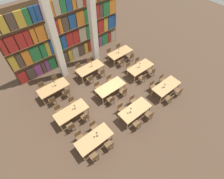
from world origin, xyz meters
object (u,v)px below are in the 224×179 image
object	(u,v)px
reading_table_1	(135,110)
chair_11	(162,79)
desk_lamp_3	(75,106)
chair_34	(131,57)
chair_27	(56,80)
chair_29	(79,68)
chair_6	(150,115)
chair_12	(71,127)
chair_17	(98,87)
chair_4	(138,125)
desk_lamp_0	(97,133)
desk_lamp_2	(165,85)
chair_2	(109,145)
chair_23	(138,62)
desk_lamp_5	(54,83)
desk_lamp_6	(91,63)
chair_10	(179,91)
reading_table_6	(53,88)
pillar_center	(93,27)
chair_1	(79,136)
reading_table_5	(140,68)
chair_19	(110,79)
chair_20	(142,78)
chair_30	(101,72)
chair_16	(111,100)
chair_22	(152,72)
chair_33	(110,53)
desk_lamp_7	(119,50)
reading_table_2	(166,86)
reading_table_0	(94,139)
chair_32	(121,62)
chair_14	(85,117)
chair_13	(59,110)
desk_lamp_1	(131,109)
chair_18	(123,92)
reading_table_8	(120,53)
chair_7	(133,100)
reading_table_4	(110,87)
chair_5	(121,108)
pillar_left	(56,43)
chair_21	(129,67)
chair_31	(90,62)
desk_lamp_4	(140,64)
chair_24	(52,100)
chair_25	(42,87)
chair_0	(95,157)
chair_8	(169,99)
chair_35	(119,48)
chair_3	(94,126)

from	to	relation	value
reading_table_1	chair_11	size ratio (longest dim) A/B	2.38
desk_lamp_3	chair_34	world-z (taller)	desk_lamp_3
chair_27	chair_29	xyz separation A→B (m)	(2.07, 0.04, 0.00)
chair_6	chair_12	size ratio (longest dim) A/B	1.00
chair_17	chair_4	bearing A→B (deg)	90.95
desk_lamp_0	desk_lamp_2	bearing A→B (deg)	-0.22
chair_2	chair_23	xyz separation A→B (m)	(6.26, 4.03, 0.00)
desk_lamp_5	desk_lamp_6	size ratio (longest dim) A/B	1.00
chair_10	reading_table_6	bearing A→B (deg)	140.07
chair_2	desk_lamp_6	xyz separation A→B (m)	(2.82, 5.71, 0.60)
pillar_center	desk_lamp_5	world-z (taller)	pillar_center
chair_1	reading_table_5	size ratio (longest dim) A/B	0.42
chair_19	chair_20	bearing A→B (deg)	144.60
chair_10	chair_23	size ratio (longest dim) A/B	1.00
chair_23	chair_30	size ratio (longest dim) A/B	1.00
chair_16	chair_22	size ratio (longest dim) A/B	1.00
chair_17	chair_33	world-z (taller)	same
desk_lamp_3	desk_lamp_7	world-z (taller)	desk_lamp_7
reading_table_2	desk_lamp_2	bearing A→B (deg)	175.06
chair_29	chair_2	bearing A→B (deg)	72.06
reading_table_0	chair_19	world-z (taller)	chair_19
chair_27	chair_32	bearing A→B (deg)	163.47
chair_14	chair_13	bearing A→B (deg)	124.11
chair_20	chair_22	bearing A→B (deg)	0.00
desk_lamp_1	chair_19	xyz separation A→B (m)	(0.94, 3.20, -0.62)
chair_18	reading_table_8	bearing A→B (deg)	52.43
reading_table_0	chair_30	distance (m)	5.55
chair_7	reading_table_4	xyz separation A→B (m)	(-0.57, 1.72, 0.20)
chair_5	reading_table_5	size ratio (longest dim) A/B	0.42
pillar_left	chair_23	xyz separation A→B (m)	(5.21, -3.03, -2.51)
chair_21	chair_27	xyz separation A→B (m)	(-5.19, 2.38, 0.00)
desk_lamp_1	chair_11	xyz separation A→B (m)	(4.01, 0.76, -0.62)
reading_table_2	chair_12	world-z (taller)	chair_12
chair_31	chair_29	bearing A→B (deg)	0.00
desk_lamp_4	chair_16	bearing A→B (deg)	-165.88
chair_4	reading_table_4	distance (m)	3.29
chair_21	chair_23	world-z (taller)	same
chair_24	reading_table_0	bearing A→B (deg)	-82.41
chair_25	chair_0	bearing A→B (deg)	90.17
desk_lamp_5	chair_29	bearing A→B (deg)	17.67
pillar_center	chair_4	distance (m)	7.82
chair_16	chair_20	xyz separation A→B (m)	(3.13, 0.10, 0.00)
chair_17	reading_table_6	bearing A→B (deg)	-33.47
chair_14	desk_lamp_1	bearing A→B (deg)	-35.58
chair_31	chair_10	bearing A→B (deg)	115.61
chair_23	chair_20	bearing A→B (deg)	55.50
chair_8	chair_35	world-z (taller)	same
chair_24	desk_lamp_7	bearing A→B (deg)	6.81
chair_3	chair_19	bearing A→B (deg)	-143.03
chair_16	chair_33	world-z (taller)	same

